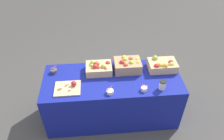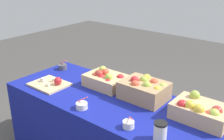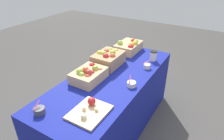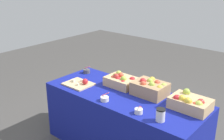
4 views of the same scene
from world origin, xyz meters
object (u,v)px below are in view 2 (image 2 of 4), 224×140
object	(u,v)px
apple_crate_left	(201,111)
apple_crate_right	(105,79)
apple_crate_middle	(145,89)
cutting_board_front	(51,83)
sample_bowl_far	(82,106)
sample_bowl_near	(129,124)
sample_bowl_mid	(63,67)
coffee_cup	(160,131)

from	to	relation	value
apple_crate_left	apple_crate_right	distance (m)	0.91
apple_crate_middle	cutting_board_front	size ratio (longest dim) A/B	1.11
apple_crate_middle	sample_bowl_far	distance (m)	0.54
apple_crate_left	apple_crate_right	size ratio (longest dim) A/B	1.10
sample_bowl_near	sample_bowl_mid	world-z (taller)	sample_bowl_mid
apple_crate_middle	sample_bowl_mid	bearing A→B (deg)	178.64
apple_crate_middle	apple_crate_right	world-z (taller)	apple_crate_middle
apple_crate_middle	sample_bowl_far	bearing A→B (deg)	-122.73
apple_crate_left	apple_crate_right	world-z (taller)	apple_crate_left
apple_crate_right	sample_bowl_far	world-z (taller)	apple_crate_right
apple_crate_right	sample_bowl_far	distance (m)	0.45
cutting_board_front	sample_bowl_mid	bearing A→B (deg)	123.99
sample_bowl_near	sample_bowl_mid	bearing A→B (deg)	158.88
apple_crate_right	sample_bowl_near	bearing A→B (deg)	-36.80
apple_crate_middle	sample_bowl_mid	xyz separation A→B (m)	(-1.04, 0.02, -0.06)
sample_bowl_far	cutting_board_front	bearing A→B (deg)	166.03
sample_bowl_near	coffee_cup	xyz separation A→B (m)	(0.24, 0.01, 0.04)
apple_crate_left	apple_crate_middle	size ratio (longest dim) A/B	1.07
apple_crate_left	cutting_board_front	size ratio (longest dim) A/B	1.19
sample_bowl_near	apple_crate_left	bearing A→B (deg)	49.58
apple_crate_left	sample_bowl_near	distance (m)	0.53
cutting_board_front	sample_bowl_mid	world-z (taller)	sample_bowl_mid
apple_crate_left	sample_bowl_far	xyz separation A→B (m)	(-0.78, -0.42, -0.05)
apple_crate_left	sample_bowl_near	size ratio (longest dim) A/B	4.16
apple_crate_right	sample_bowl_far	xyz separation A→B (m)	(0.12, -0.43, -0.04)
cutting_board_front	sample_bowl_mid	xyz separation A→B (m)	(-0.23, 0.34, 0.01)
sample_bowl_near	apple_crate_right	bearing A→B (deg)	143.20
apple_crate_middle	sample_bowl_far	world-z (taller)	apple_crate_middle
sample_bowl_mid	cutting_board_front	bearing A→B (deg)	-56.01
sample_bowl_far	apple_crate_left	bearing A→B (deg)	27.98
apple_crate_left	sample_bowl_mid	distance (m)	1.54
apple_crate_right	coffee_cup	world-z (taller)	apple_crate_right
apple_crate_middle	coffee_cup	bearing A→B (deg)	-47.42
apple_crate_middle	sample_bowl_mid	world-z (taller)	apple_crate_middle
apple_crate_middle	apple_crate_right	bearing A→B (deg)	-177.88
apple_crate_right	coffee_cup	distance (m)	0.90
apple_crate_middle	coffee_cup	world-z (taller)	apple_crate_middle
sample_bowl_near	sample_bowl_far	bearing A→B (deg)	-178.46
sample_bowl_near	apple_crate_middle	bearing A→B (deg)	109.13
apple_crate_middle	sample_bowl_near	size ratio (longest dim) A/B	3.89
cutting_board_front	sample_bowl_near	distance (m)	0.97
apple_crate_left	cutting_board_front	bearing A→B (deg)	-167.65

